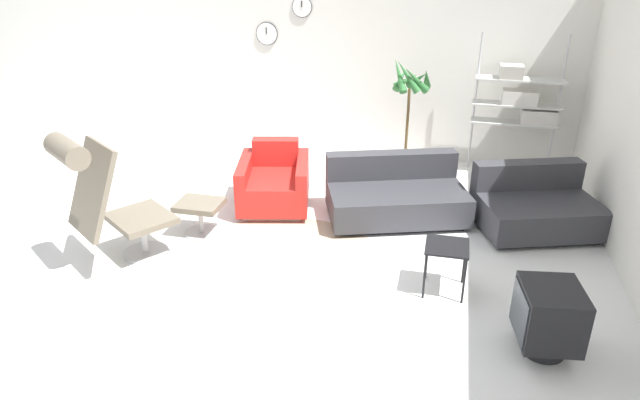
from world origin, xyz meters
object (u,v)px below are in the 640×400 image
at_px(lounge_chair, 102,190).
at_px(couch_low, 395,197).
at_px(armchair_red, 274,184).
at_px(potted_plant, 408,116).
at_px(couch_second, 535,208).
at_px(side_table, 447,251).
at_px(crt_television, 548,318).
at_px(shelf_unit, 522,100).
at_px(ottoman, 200,211).

relative_size(lounge_chair, couch_low, 0.78).
height_order(armchair_red, potted_plant, potted_plant).
xyz_separation_m(armchair_red, couch_low, (1.39, 0.04, -0.03)).
distance_m(couch_low, couch_second, 1.47).
distance_m(couch_second, side_table, 1.69).
distance_m(couch_low, crt_television, 2.46).
relative_size(armchair_red, potted_plant, 0.69).
xyz_separation_m(couch_second, shelf_unit, (-0.10, 1.59, 0.75)).
bearing_deg(crt_television, armchair_red, 45.28).
height_order(armchair_red, couch_second, armchair_red).
height_order(crt_television, shelf_unit, shelf_unit).
bearing_deg(potted_plant, couch_second, -41.22).
bearing_deg(side_table, armchair_red, 145.65).
bearing_deg(lounge_chair, potted_plant, 85.80).
xyz_separation_m(couch_second, side_table, (-0.88, -1.43, 0.15)).
distance_m(ottoman, crt_television, 3.48).
bearing_deg(ottoman, potted_plant, 49.27).
height_order(crt_television, potted_plant, potted_plant).
bearing_deg(crt_television, side_table, 40.24).
xyz_separation_m(ottoman, armchair_red, (0.54, 0.84, 0.00)).
height_order(couch_low, potted_plant, potted_plant).
xyz_separation_m(lounge_chair, armchair_red, (1.09, 1.62, -0.51)).
bearing_deg(lounge_chair, couch_low, 68.92).
bearing_deg(couch_second, lounge_chair, 4.44).
height_order(lounge_chair, armchair_red, lounge_chair).
bearing_deg(crt_television, ottoman, 61.93).
bearing_deg(couch_low, couch_second, 162.82).
height_order(ottoman, couch_low, couch_low).
xyz_separation_m(side_table, potted_plant, (-0.60, 2.73, 0.39)).
bearing_deg(lounge_chair, shelf_unit, 75.73).
height_order(ottoman, shelf_unit, shelf_unit).
xyz_separation_m(couch_low, shelf_unit, (1.37, 1.64, 0.75)).
relative_size(lounge_chair, side_table, 2.91).
distance_m(armchair_red, side_table, 2.39).
bearing_deg(shelf_unit, side_table, -104.49).
distance_m(side_table, shelf_unit, 3.18).
bearing_deg(ottoman, side_table, -11.46).
xyz_separation_m(couch_second, crt_television, (-0.13, -2.10, 0.06)).
xyz_separation_m(lounge_chair, shelf_unit, (3.85, 3.30, 0.22)).
height_order(lounge_chair, crt_television, lounge_chair).
height_order(lounge_chair, ottoman, lounge_chair).
distance_m(couch_low, side_table, 1.51).
distance_m(lounge_chair, potted_plant, 3.89).
relative_size(couch_low, shelf_unit, 0.93).
relative_size(couch_second, potted_plant, 0.92).
distance_m(lounge_chair, ottoman, 1.08).
relative_size(side_table, potted_plant, 0.30).
bearing_deg(shelf_unit, lounge_chair, -139.43).
bearing_deg(couch_low, side_table, 94.08).
distance_m(lounge_chair, couch_low, 3.03).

